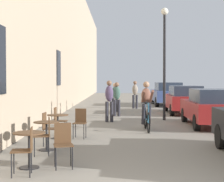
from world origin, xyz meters
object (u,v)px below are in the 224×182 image
Objects in this scene: cafe_table_mid at (47,130)px; pedestrian_furthest at (135,93)px; parked_car_second at (211,107)px; cafe_chair_mid_toward_wall at (45,133)px; pedestrian_near at (109,99)px; cafe_chair_near_toward_wall at (63,142)px; cafe_chair_far_toward_street at (59,119)px; cafe_table_near at (29,142)px; parked_car_third at (184,99)px; cafe_chair_near_toward_street at (26,148)px; pedestrian_far at (115,96)px; parked_car_fourth at (167,94)px; cyclist_on_bicycle at (147,107)px; cafe_table_far at (58,121)px; street_lamp at (165,49)px; cafe_chair_mid_toward_street at (48,126)px; cafe_chair_far_toward_wall at (80,121)px; pedestrian_mid at (117,97)px.

pedestrian_furthest reaches higher than cafe_table_mid.
cafe_chair_mid_toward_wall is at bearing -134.56° from parked_car_second.
pedestrian_near is 1.03× the size of pedestrian_furthest.
cafe_chair_far_toward_street is (-0.77, 4.22, 0.00)m from cafe_chair_near_toward_wall.
parked_car_second is (5.31, 6.56, 0.22)m from cafe_table_near.
pedestrian_near is 0.42× the size of parked_car_third.
pedestrian_far is (1.58, 13.28, 0.38)m from cafe_chair_near_toward_street.
pedestrian_furthest is 0.38× the size of parked_car_fourth.
pedestrian_near is at bearing -92.57° from pedestrian_far.
cyclist_on_bicycle reaches higher than cafe_chair_mid_toward_wall.
parked_car_third reaches higher than cafe_table_far.
cyclist_on_bicycle reaches higher than parked_car_third.
parked_car_third is (1.43, 3.05, -2.35)m from street_lamp.
parked_car_second reaches higher than cafe_chair_mid_toward_street.
street_lamp reaches higher than parked_car_third.
cafe_chair_near_toward_wall is 3.67m from cafe_table_far.
cafe_chair_mid_toward_wall is (0.07, -0.61, -0.00)m from cafe_table_mid.
parked_car_second reaches higher than cafe_chair_far_toward_wall.
cafe_table_near is at bearing -93.10° from cafe_chair_mid_toward_wall.
cafe_chair_mid_toward_wall is 1.00× the size of cafe_chair_far_toward_wall.
pedestrian_near is 2.40m from pedestrian_mid.
cafe_chair_far_toward_street is at bearing 92.12° from cafe_table_mid.
pedestrian_furthest is (2.24, 11.36, 0.44)m from cafe_chair_far_toward_wall.
pedestrian_mid is (1.78, 6.66, 0.41)m from cafe_table_far.
cafe_chair_mid_toward_wall and cafe_chair_far_toward_street have the same top height.
street_lamp reaches higher than cafe_chair_near_toward_wall.
parked_car_second is at bearing -19.98° from pedestrian_near.
pedestrian_mid is at bearing 83.93° from cafe_chair_near_toward_wall.
pedestrian_mid is 0.34× the size of street_lamp.
cafe_chair_mid_toward_wall is 8.77m from street_lamp.
cafe_chair_near_toward_street and cafe_chair_near_toward_wall have the same top height.
pedestrian_mid reaches higher than cafe_chair_far_toward_wall.
parked_car_third is (2.39, -3.35, -0.20)m from pedestrian_furthest.
cafe_chair_near_toward_wall is at bearing 47.24° from cafe_chair_near_toward_street.
pedestrian_near is at bearing 76.67° from cafe_table_mid.
pedestrian_far is at bearing 78.23° from cafe_chair_far_toward_street.
cafe_chair_far_toward_wall is 0.52× the size of pedestrian_furthest.
cafe_chair_far_toward_street is at bearing 100.32° from cafe_chair_near_toward_wall.
parked_car_third is at bearing 61.98° from cafe_table_mid.
cafe_chair_far_toward_wall is at bearing 71.23° from cafe_table_mid.
cafe_table_far is at bearing -100.52° from pedestrian_far.
cafe_chair_mid_toward_wall is 2.45m from cafe_table_far.
cafe_chair_near_toward_wall is 5.85m from cyclist_on_bicycle.
parked_car_fourth is (5.32, 13.42, 0.31)m from cafe_chair_far_toward_street.
parked_car_fourth is (3.46, 7.37, -0.10)m from pedestrian_mid.
cafe_chair_far_toward_wall is at bearing 6.49° from cafe_table_far.
cafe_table_near is 0.81× the size of cafe_chair_near_toward_wall.
cafe_chair_mid_toward_street is at bearing -105.52° from pedestrian_near.
cafe_chair_mid_toward_street is 0.52× the size of pedestrian_furthest.
cafe_table_far is at bearing -151.64° from parked_car_second.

